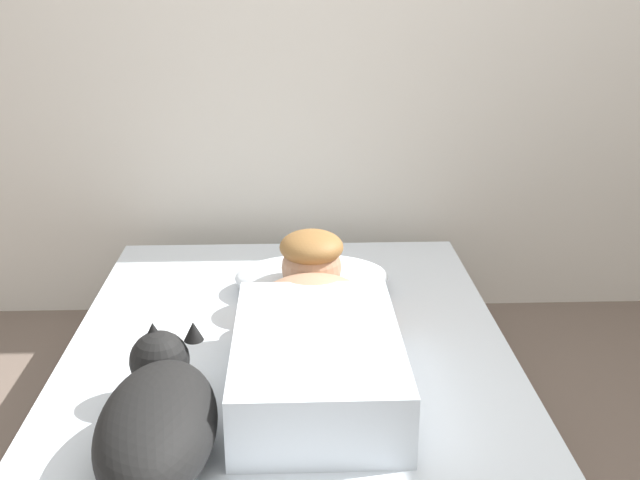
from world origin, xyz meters
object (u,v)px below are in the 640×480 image
object	(u,v)px
dog	(158,417)
bed	(289,411)
pillow	(312,277)
cell_phone	(331,386)
person_lying	(315,333)
coffee_cup	(350,299)

from	to	relation	value
dog	bed	bearing A→B (deg)	56.85
bed	pillow	distance (m)	0.52
bed	pillow	world-z (taller)	pillow
dog	cell_phone	xyz separation A→B (m)	(0.40, 0.28, -0.10)
person_lying	coffee_cup	world-z (taller)	person_lying
cell_phone	bed	bearing A→B (deg)	124.66
bed	coffee_cup	xyz separation A→B (m)	(0.20, 0.31, 0.21)
bed	dog	xyz separation A→B (m)	(-0.29, -0.44, 0.28)
person_lying	dog	size ratio (longest dim) A/B	1.60
person_lying	dog	bearing A→B (deg)	-133.11
pillow	person_lying	xyz separation A→B (m)	(-0.00, -0.51, 0.05)
person_lying	coffee_cup	bearing A→B (deg)	71.29
pillow	cell_phone	bearing A→B (deg)	-86.79
cell_phone	pillow	bearing A→B (deg)	93.21
dog	cell_phone	size ratio (longest dim) A/B	4.11
pillow	dog	xyz separation A→B (m)	(-0.37, -0.90, 0.05)
pillow	cell_phone	xyz separation A→B (m)	(0.03, -0.62, -0.05)
bed	coffee_cup	distance (m)	0.43
pillow	coffee_cup	distance (m)	0.19
dog	coffee_cup	distance (m)	0.90
person_lying	dog	distance (m)	0.53
pillow	cell_phone	distance (m)	0.62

